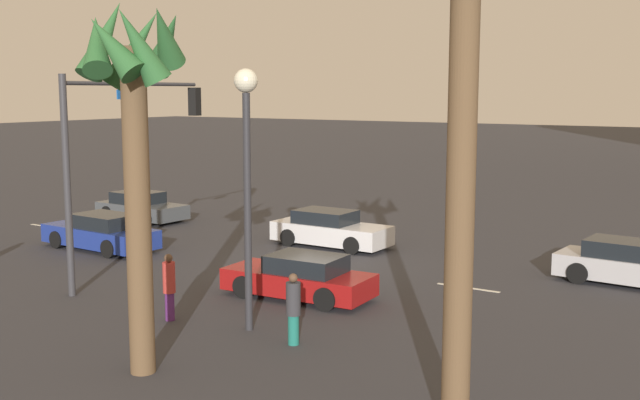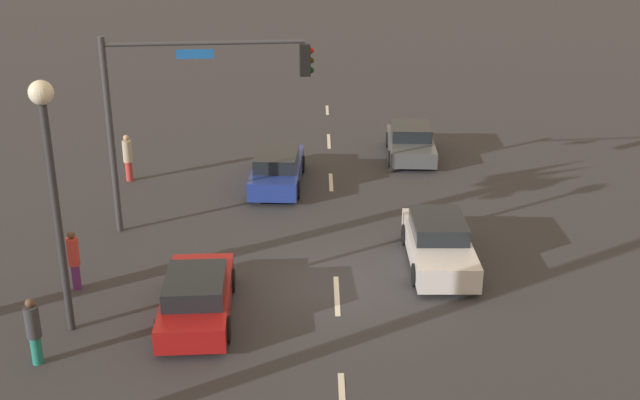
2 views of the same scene
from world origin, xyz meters
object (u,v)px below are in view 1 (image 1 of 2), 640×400
at_px(car_1, 101,233).
at_px(palm_tree_1, 133,104).
at_px(streetlamp, 247,150).
at_px(traffic_signal, 120,140).
at_px(palm_tree_0, 463,49).
at_px(car_3, 330,230).
at_px(car_4, 628,264).
at_px(pedestrian_2, 293,307).
at_px(car_0, 141,207).
at_px(car_5, 300,278).
at_px(pedestrian_1, 169,285).

bearing_deg(car_1, palm_tree_1, 142.06).
xyz_separation_m(streetlamp, palm_tree_1, (0.13, 3.39, 1.11)).
height_order(traffic_signal, palm_tree_0, palm_tree_0).
xyz_separation_m(car_3, car_4, (-10.48, 0.01, -0.01)).
distance_m(car_4, streetlamp, 12.33).
distance_m(car_1, pedestrian_2, 12.92).
bearing_deg(car_0, pedestrian_2, 146.30).
height_order(car_0, car_5, car_0).
distance_m(car_0, palm_tree_0, 24.41).
bearing_deg(pedestrian_2, car_5, -57.95).
xyz_separation_m(pedestrian_2, palm_tree_1, (1.66, 3.07, 4.61)).
bearing_deg(car_3, car_0, -1.94).
bearing_deg(car_1, car_4, -163.85).
xyz_separation_m(traffic_signal, pedestrian_2, (-7.88, 2.26, -3.40)).
bearing_deg(car_3, palm_tree_0, 129.79).
xyz_separation_m(car_0, car_5, (-13.29, 6.91, -0.01)).
xyz_separation_m(car_0, car_3, (-10.16, 0.34, 0.03)).
bearing_deg(streetlamp, car_5, -79.24).
relative_size(streetlamp, palm_tree_0, 0.68).
bearing_deg(car_1, car_5, 170.90).
height_order(car_5, pedestrian_2, pedestrian_2).
relative_size(car_3, car_4, 1.05).
xyz_separation_m(car_4, car_5, (7.35, 6.55, -0.03)).
relative_size(car_1, car_4, 1.11).
bearing_deg(pedestrian_2, car_3, -62.19).
relative_size(car_0, traffic_signal, 0.68).
relative_size(car_3, pedestrian_1, 2.60).
bearing_deg(traffic_signal, car_4, -149.74).
xyz_separation_m(car_5, streetlamp, (-0.58, 3.04, 3.78)).
relative_size(car_0, car_3, 0.97).
bearing_deg(streetlamp, car_0, -35.66).
distance_m(car_4, traffic_signal, 15.63).
height_order(car_0, traffic_signal, traffic_signal).
bearing_deg(car_1, traffic_signal, 146.56).
relative_size(car_4, car_5, 0.99).
distance_m(car_0, car_5, 14.98).
relative_size(car_1, palm_tree_1, 0.62).
height_order(car_3, streetlamp, streetlamp).
distance_m(car_1, palm_tree_0, 19.08).
xyz_separation_m(car_1, pedestrian_1, (-8.26, 5.09, 0.29)).
bearing_deg(car_5, streetlamp, 100.76).
bearing_deg(palm_tree_0, pedestrian_2, -23.96).
distance_m(car_1, palm_tree_1, 13.91).
bearing_deg(palm_tree_0, streetlamp, -21.19).
bearing_deg(palm_tree_0, traffic_signal, -19.11).
xyz_separation_m(streetlamp, pedestrian_1, (2.15, 0.47, -3.46)).
relative_size(car_5, pedestrian_1, 2.51).
distance_m(traffic_signal, streetlamp, 6.64).
bearing_deg(streetlamp, palm_tree_0, 158.81).
relative_size(car_3, pedestrian_2, 2.68).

